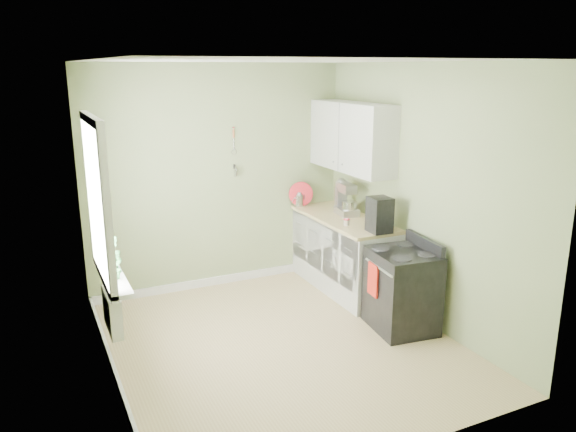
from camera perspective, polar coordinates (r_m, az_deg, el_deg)
name	(u,v)px	position (r m, az deg, el deg)	size (l,w,h in m)	color
floor	(282,345)	(5.68, -0.64, -12.99)	(3.20, 3.60, 0.02)	tan
ceiling	(281,59)	(5.02, -0.73, 15.61)	(3.20, 3.60, 0.02)	white
wall_back	(218,178)	(6.83, -7.10, 3.84)	(3.20, 0.02, 2.70)	#94A36F
wall_left	(100,234)	(4.76, -18.55, -1.71)	(0.02, 3.60, 2.70)	#94A36F
wall_right	(421,195)	(6.02, 13.36, 2.06)	(0.02, 3.60, 2.70)	#94A36F
base_cabinets	(344,255)	(6.88, 5.68, -3.92)	(0.60, 1.60, 0.87)	white
countertop	(344,219)	(6.75, 5.71, -0.27)	(0.64, 1.60, 0.04)	#D1BB80
upper_cabinets	(352,137)	(6.72, 6.47, 8.00)	(0.35, 1.40, 0.80)	white
window	(96,201)	(5.00, -18.88, 1.42)	(0.06, 1.14, 1.44)	white
window_sill	(112,274)	(5.20, -17.46, -5.69)	(0.18, 1.14, 0.04)	white
radiator	(112,312)	(5.27, -17.43, -9.27)	(0.12, 0.50, 0.35)	white
wall_utensils	(234,160)	(6.83, -5.48, 5.72)	(0.02, 0.14, 0.58)	#D1BB80
stove	(402,290)	(5.95, 11.50, -7.35)	(0.68, 0.75, 0.95)	black
stand_mixer	(346,200)	(6.82, 5.91, 1.64)	(0.26, 0.38, 0.43)	#B2B2B7
kettle	(299,199)	(7.22, 1.14, 1.73)	(0.18, 0.11, 0.18)	silver
coffee_maker	(379,216)	(6.14, 9.26, 0.03)	(0.24, 0.26, 0.39)	black
red_tray	(301,194)	(7.21, 1.32, 2.25)	(0.31, 0.31, 0.02)	red
jar	(346,222)	(6.38, 5.96, -0.60)	(0.07, 0.07, 0.08)	#B4A592
plant_a	(115,264)	(4.98, -17.18, -4.64)	(0.15, 0.10, 0.28)	#2E6B31
plant_b	(110,253)	(5.22, -17.63, -3.59)	(0.17, 0.14, 0.31)	#2E6B31
plant_c	(107,249)	(5.40, -17.91, -3.19)	(0.15, 0.15, 0.27)	#2E6B31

